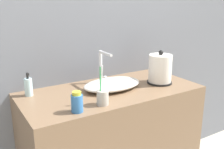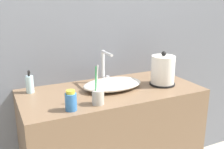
{
  "view_description": "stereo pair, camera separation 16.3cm",
  "coord_description": "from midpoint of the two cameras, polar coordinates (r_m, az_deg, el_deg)",
  "views": [
    {
      "loc": [
        -0.81,
        -1.07,
        1.42
      ],
      "look_at": [
        0.0,
        0.27,
        0.97
      ],
      "focal_mm": 42.0,
      "sensor_mm": 36.0,
      "label": 1
    },
    {
      "loc": [
        -0.67,
        -1.14,
        1.42
      ],
      "look_at": [
        0.0,
        0.27,
        0.97
      ],
      "focal_mm": 42.0,
      "sensor_mm": 36.0,
      "label": 2
    }
  ],
  "objects": [
    {
      "name": "lotion_bottle",
      "position": [
        1.64,
        -20.48,
        -2.57
      ],
      "size": [
        0.05,
        0.05,
        0.14
      ],
      "color": "silver",
      "rests_on": "vanity_counter"
    },
    {
      "name": "faucet",
      "position": [
        1.75,
        -4.73,
        2.01
      ],
      "size": [
        0.06,
        0.15,
        0.22
      ],
      "color": "silver",
      "rests_on": "vanity_counter"
    },
    {
      "name": "toothbrush_cup",
      "position": [
        1.42,
        -5.38,
        -4.94
      ],
      "size": [
        0.07,
        0.07,
        0.22
      ],
      "color": "#B7B2A8",
      "rests_on": "vanity_counter"
    },
    {
      "name": "wall_back",
      "position": [
        1.82,
        -7.61,
        12.19
      ],
      "size": [
        6.0,
        0.04,
        2.6
      ],
      "color": "slate",
      "rests_on": "ground_plane"
    },
    {
      "name": "shampoo_bottle",
      "position": [
        1.35,
        -11.09,
        -6.06
      ],
      "size": [
        0.06,
        0.06,
        0.11
      ],
      "color": "#3370B7",
      "rests_on": "vanity_counter"
    },
    {
      "name": "electric_kettle",
      "position": [
        1.77,
        7.85,
        0.97
      ],
      "size": [
        0.17,
        0.17,
        0.23
      ],
      "color": "black",
      "rests_on": "vanity_counter"
    },
    {
      "name": "sink_basin",
      "position": [
        1.67,
        -2.74,
        -2.17
      ],
      "size": [
        0.39,
        0.24,
        0.06
      ],
      "color": "silver",
      "rests_on": "vanity_counter"
    }
  ]
}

